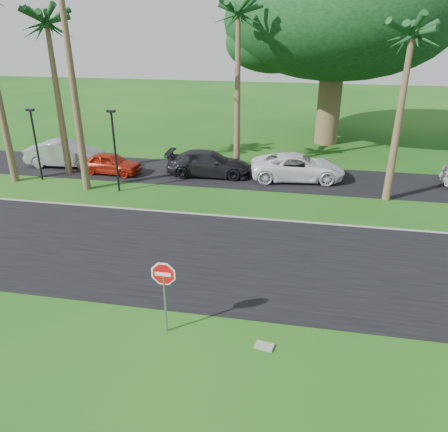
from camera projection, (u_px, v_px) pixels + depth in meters
name	position (u px, v px, depth m)	size (l,w,h in m)	color
ground	(178.00, 279.00, 16.63)	(120.00, 120.00, 0.00)	#134C13
road	(191.00, 254.00, 18.42)	(120.00, 8.00, 0.02)	black
parking_strip	(233.00, 175.00, 27.84)	(120.00, 5.00, 0.02)	black
curb	(212.00, 215.00, 22.05)	(120.00, 0.12, 0.06)	gray
stop_sign_near	(164.00, 283.00, 13.13)	(1.05, 0.07, 2.62)	gray
palm_left_mid	(47.00, 27.00, 24.74)	(5.00, 5.00, 10.00)	brown
palm_center	(238.00, 18.00, 25.46)	(5.00, 5.00, 10.50)	brown
palm_right_near	(412.00, 40.00, 20.75)	(5.00, 5.00, 9.50)	brown
canopy_tree	(337.00, 22.00, 31.71)	(16.50, 16.50, 13.12)	brown
streetlight_left	(35.00, 140.00, 26.08)	(0.45, 0.25, 4.34)	black
streetlight_right	(115.00, 146.00, 24.19)	(0.45, 0.25, 4.64)	black
car_silver	(66.00, 154.00, 29.26)	(1.80, 5.17, 1.70)	#A9ACB1
car_red	(111.00, 163.00, 27.93)	(1.58, 3.92, 1.33)	#A01B0D
car_dark	(209.00, 164.00, 27.54)	(2.16, 5.31, 1.54)	black
car_minivan	(298.00, 167.00, 26.80)	(2.63, 5.70, 1.58)	white
utility_slab	(264.00, 346.00, 13.15)	(0.55, 0.35, 0.06)	gray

